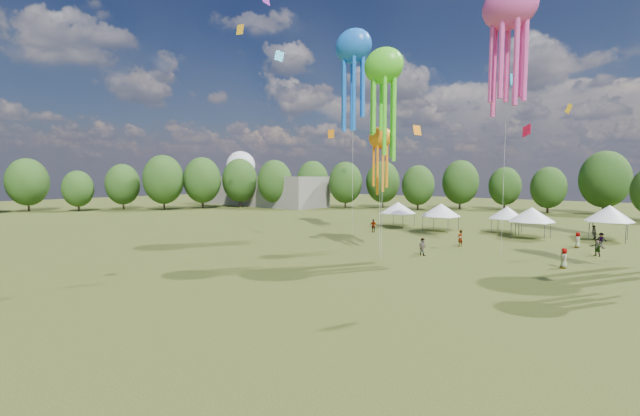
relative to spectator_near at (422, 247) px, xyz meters
The scene contains 7 objects.
spectator_near is the anchor object (origin of this frame).
spectators_far 15.50m from the spectator_near, 58.89° to the left, with size 28.25×22.38×1.91m.
festival_tents 21.02m from the spectator_near, 89.30° to the left, with size 32.69×10.41×4.45m.
show_kites 24.81m from the spectator_near, 46.62° to the left, with size 44.08×27.34×32.60m.
treeline 29.93m from the spectator_near, 88.84° to the left, with size 201.57×95.24×13.43m.
hangar 77.99m from the spectator_near, 150.08° to the left, with size 40.00×12.00×8.00m, color gray.
radome 95.26m from the spectator_near, 151.76° to the left, with size 9.00×9.00×16.00m.
Camera 1 is at (13.64, -4.83, 8.01)m, focal length 22.78 mm.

